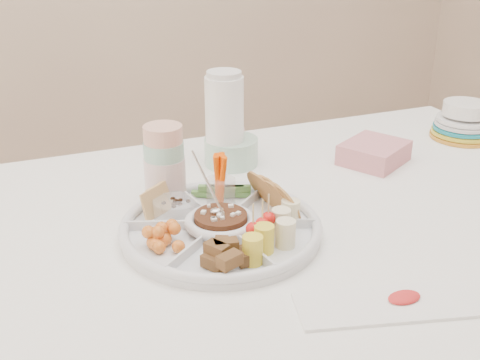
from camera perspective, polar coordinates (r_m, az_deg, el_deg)
name	(u,v)px	position (r m, az deg, el deg)	size (l,w,h in m)	color
dining_table	(283,360)	(1.46, 4.10, -16.62)	(1.52, 1.02, 0.76)	white
party_tray	(221,225)	(1.15, -1.83, -4.29)	(0.38, 0.38, 0.04)	silver
bean_dip	(221,222)	(1.15, -1.83, -3.96)	(0.10, 0.10, 0.04)	#40200F
tortillas	(277,199)	(1.20, 3.54, -1.85)	(0.11, 0.11, 0.07)	#AA8846
carrot_cucumber	(221,178)	(1.25, -1.83, 0.22)	(0.12, 0.12, 0.11)	#FF4F00
pita_raisins	(164,201)	(1.21, -7.19, -1.96)	(0.12, 0.12, 0.06)	#D6B455
cherries	(158,236)	(1.09, -7.78, -5.31)	(0.11, 0.11, 0.04)	#D3783A
granola_chunks	(220,254)	(1.03, -1.86, -7.05)	(0.11, 0.11, 0.05)	brown
banana_tomato	(283,224)	(1.08, 4.13, -4.14)	(0.12, 0.12, 0.10)	#FEFE7B
cup_stack	(164,151)	(1.25, -7.23, 2.72)	(0.09, 0.09, 0.24)	silver
thermos	(224,119)	(1.44, -1.49, 5.82)	(0.09, 0.09, 0.24)	white
flower_bowl	(231,145)	(1.47, -0.85, 3.33)	(0.13, 0.13, 0.10)	#96C5AB
napkin_stack	(374,153)	(1.52, 12.59, 2.54)	(0.15, 0.13, 0.05)	#CF7D84
plate_stack	(464,119)	(1.75, 20.48, 5.44)	(0.17, 0.17, 0.11)	#F0D55C
placemat	(388,305)	(0.99, 13.85, -11.41)	(0.29, 0.10, 0.01)	white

